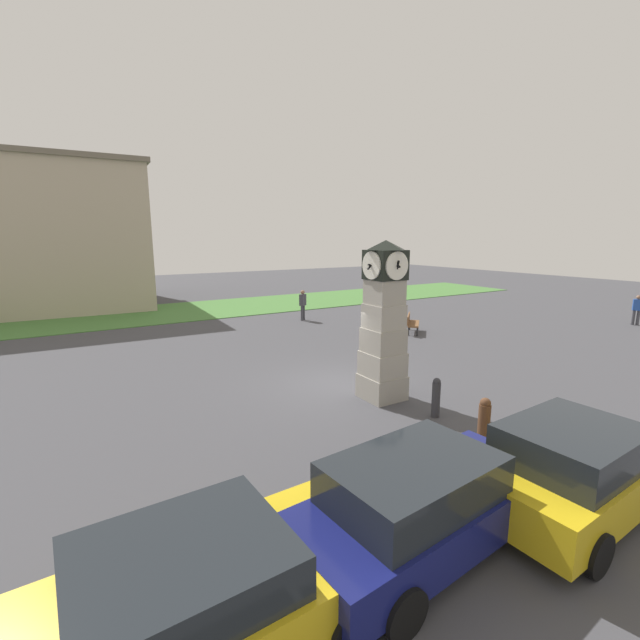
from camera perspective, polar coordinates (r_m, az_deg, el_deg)
ground_plane at (r=13.52m, az=2.36°, el=-8.74°), size 89.41×89.41×0.00m
clock_tower at (r=12.08m, az=8.47°, el=-0.82°), size 1.20×1.20×4.49m
bollard_near_tower at (r=8.70m, az=33.95°, el=-18.30°), size 0.29×0.29×1.12m
bollard_mid_row at (r=9.37m, az=25.60°, el=-15.46°), size 0.28×0.28×1.09m
bollard_far_row at (r=10.41m, az=21.03°, el=-12.44°), size 0.26×0.26×1.09m
bollard_end_row at (r=11.51m, az=15.21°, el=-9.91°), size 0.21×0.21×1.05m
car_navy_sedan at (r=5.68m, az=-15.17°, el=-31.75°), size 4.06×2.19×1.41m
car_near_tower at (r=6.91m, az=13.57°, el=-22.53°), size 4.54×2.13×1.52m
car_by_building at (r=8.56m, az=30.90°, el=-16.65°), size 3.97×2.07×1.60m
bench at (r=21.15m, az=12.14°, el=-0.28°), size 1.52×1.50×0.90m
pedestrian_near_bench at (r=27.98m, az=36.61°, el=1.27°), size 0.41×0.47×1.58m
pedestrian_crossing_lot at (r=23.78m, az=-2.31°, el=2.27°), size 0.47×0.42×1.69m
warehouse_blue_far at (r=33.82m, az=-33.56°, el=9.25°), size 13.42×12.30×9.20m
grass_verge_far at (r=28.15m, az=-17.17°, el=1.19°), size 53.65×7.25×0.04m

